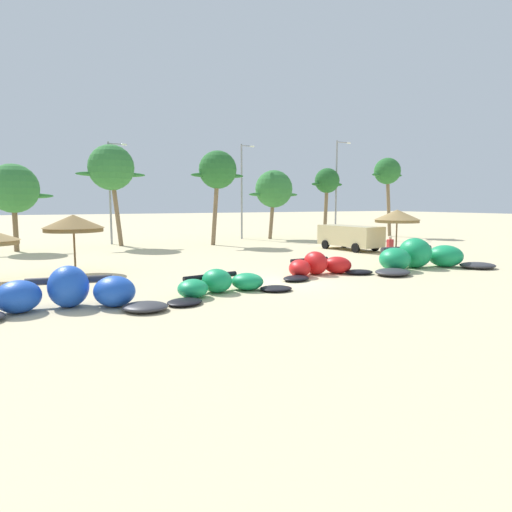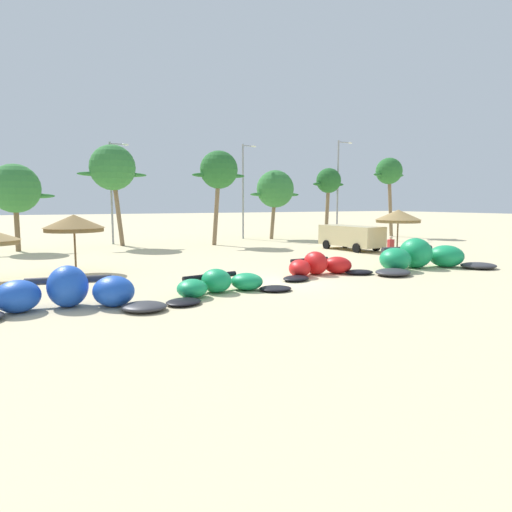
{
  "view_description": "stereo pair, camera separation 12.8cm",
  "coord_description": "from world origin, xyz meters",
  "px_view_note": "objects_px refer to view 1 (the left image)",
  "views": [
    {
      "loc": [
        -10.75,
        -17.63,
        3.6
      ],
      "look_at": [
        -0.41,
        2.0,
        1.0
      ],
      "focal_mm": 32.17,
      "sensor_mm": 36.0,
      "label": 1
    },
    {
      "loc": [
        -10.64,
        -17.68,
        3.6
      ],
      "look_at": [
        -0.41,
        2.0,
        1.0
      ],
      "focal_mm": 32.17,
      "sensor_mm": 36.0,
      "label": 2
    }
  ],
  "objects_px": {
    "parked_van": "(349,236)",
    "beach_umbrella_near_palms": "(397,216)",
    "palm_center_left": "(218,171)",
    "palm_center_right": "(274,189)",
    "beach_umbrella_middle": "(73,223)",
    "palm_right_of_gap": "(327,182)",
    "lamppost_west_center": "(111,187)",
    "kite_far_left": "(68,293)",
    "kite_left_of_center": "(319,266)",
    "palm_right": "(387,172)",
    "person_by_umbrellas": "(390,249)",
    "lamppost_east": "(337,184)",
    "kite_center": "(421,257)",
    "kite_left": "(221,284)",
    "palm_left_of_gap": "(111,168)",
    "palm_left": "(13,189)",
    "lamppost_east_center": "(243,187)"
  },
  "relations": [
    {
      "from": "kite_left",
      "to": "beach_umbrella_near_palms",
      "type": "height_order",
      "value": "beach_umbrella_near_palms"
    },
    {
      "from": "beach_umbrella_middle",
      "to": "lamppost_east",
      "type": "distance_m",
      "value": 30.17
    },
    {
      "from": "palm_left",
      "to": "beach_umbrella_middle",
      "type": "bearing_deg",
      "value": -78.86
    },
    {
      "from": "person_by_umbrellas",
      "to": "palm_center_left",
      "type": "xyz_separation_m",
      "value": [
        -4.43,
        15.67,
        5.42
      ]
    },
    {
      "from": "palm_left",
      "to": "lamppost_east",
      "type": "height_order",
      "value": "lamppost_east"
    },
    {
      "from": "parked_van",
      "to": "kite_center",
      "type": "bearing_deg",
      "value": -107.07
    },
    {
      "from": "kite_far_left",
      "to": "palm_right",
      "type": "bearing_deg",
      "value": 31.25
    },
    {
      "from": "lamppost_west_center",
      "to": "lamppost_east",
      "type": "height_order",
      "value": "lamppost_east"
    },
    {
      "from": "kite_left_of_center",
      "to": "palm_right_of_gap",
      "type": "xyz_separation_m",
      "value": [
        15.01,
        19.72,
        5.21
      ]
    },
    {
      "from": "kite_far_left",
      "to": "lamppost_east",
      "type": "relative_size",
      "value": 0.68
    },
    {
      "from": "parked_van",
      "to": "beach_umbrella_near_palms",
      "type": "bearing_deg",
      "value": -70.12
    },
    {
      "from": "kite_center",
      "to": "palm_right",
      "type": "bearing_deg",
      "value": 50.84
    },
    {
      "from": "kite_left_of_center",
      "to": "palm_center_right",
      "type": "relative_size",
      "value": 0.82
    },
    {
      "from": "parked_van",
      "to": "palm_left",
      "type": "relative_size",
      "value": 0.84
    },
    {
      "from": "palm_center_right",
      "to": "palm_right",
      "type": "relative_size",
      "value": 0.82
    },
    {
      "from": "parked_van",
      "to": "palm_left_of_gap",
      "type": "xyz_separation_m",
      "value": [
        -15.31,
        11.34,
        5.26
      ]
    },
    {
      "from": "kite_far_left",
      "to": "beach_umbrella_middle",
      "type": "height_order",
      "value": "beach_umbrella_middle"
    },
    {
      "from": "kite_far_left",
      "to": "kite_left_of_center",
      "type": "relative_size",
      "value": 1.21
    },
    {
      "from": "beach_umbrella_near_palms",
      "to": "parked_van",
      "type": "xyz_separation_m",
      "value": [
        -1.31,
        3.61,
        -1.55
      ]
    },
    {
      "from": "kite_center",
      "to": "palm_center_right",
      "type": "bearing_deg",
      "value": 81.44
    },
    {
      "from": "palm_left_of_gap",
      "to": "lamppost_east",
      "type": "bearing_deg",
      "value": -1.75
    },
    {
      "from": "kite_center",
      "to": "person_by_umbrellas",
      "type": "bearing_deg",
      "value": 84.0
    },
    {
      "from": "parked_van",
      "to": "palm_center_right",
      "type": "xyz_separation_m",
      "value": [
        0.26,
        11.91,
        3.78
      ]
    },
    {
      "from": "kite_left",
      "to": "beach_umbrella_middle",
      "type": "distance_m",
      "value": 9.77
    },
    {
      "from": "kite_left",
      "to": "palm_left",
      "type": "distance_m",
      "value": 23.05
    },
    {
      "from": "kite_center",
      "to": "parked_van",
      "type": "relative_size",
      "value": 1.53
    },
    {
      "from": "kite_left",
      "to": "beach_umbrella_near_palms",
      "type": "distance_m",
      "value": 18.41
    },
    {
      "from": "palm_center_left",
      "to": "lamppost_east_center",
      "type": "xyz_separation_m",
      "value": [
        4.77,
        4.98,
        -1.1
      ]
    },
    {
      "from": "palm_center_left",
      "to": "beach_umbrella_middle",
      "type": "bearing_deg",
      "value": -138.75
    },
    {
      "from": "palm_center_left",
      "to": "palm_center_right",
      "type": "xyz_separation_m",
      "value": [
        7.42,
        3.41,
        -1.36
      ]
    },
    {
      "from": "kite_far_left",
      "to": "lamppost_east",
      "type": "distance_m",
      "value": 35.89
    },
    {
      "from": "palm_left",
      "to": "lamppost_west_center",
      "type": "distance_m",
      "value": 7.98
    },
    {
      "from": "palm_right",
      "to": "lamppost_west_center",
      "type": "height_order",
      "value": "lamppost_west_center"
    },
    {
      "from": "kite_left_of_center",
      "to": "palm_left_of_gap",
      "type": "height_order",
      "value": "palm_left_of_gap"
    },
    {
      "from": "parked_van",
      "to": "person_by_umbrellas",
      "type": "distance_m",
      "value": 7.67
    },
    {
      "from": "kite_left_of_center",
      "to": "person_by_umbrellas",
      "type": "height_order",
      "value": "person_by_umbrellas"
    },
    {
      "from": "beach_umbrella_middle",
      "to": "lamppost_east",
      "type": "bearing_deg",
      "value": 26.28
    },
    {
      "from": "kite_far_left",
      "to": "palm_center_right",
      "type": "xyz_separation_m",
      "value": [
        21.3,
        23.03,
        4.32
      ]
    },
    {
      "from": "kite_left",
      "to": "parked_van",
      "type": "xyz_separation_m",
      "value": [
        15.39,
        11.04,
        0.72
      ]
    },
    {
      "from": "palm_right_of_gap",
      "to": "lamppost_west_center",
      "type": "relative_size",
      "value": 0.81
    },
    {
      "from": "kite_left_of_center",
      "to": "palm_left_of_gap",
      "type": "distance_m",
      "value": 22.07
    },
    {
      "from": "beach_umbrella_middle",
      "to": "lamppost_west_center",
      "type": "relative_size",
      "value": 0.35
    },
    {
      "from": "kite_far_left",
      "to": "kite_left_of_center",
      "type": "xyz_separation_m",
      "value": [
        11.81,
        2.08,
        -0.11
      ]
    },
    {
      "from": "palm_right_of_gap",
      "to": "kite_left",
      "type": "bearing_deg",
      "value": -134.26
    },
    {
      "from": "palm_center_right",
      "to": "palm_right_of_gap",
      "type": "xyz_separation_m",
      "value": [
        5.52,
        -1.24,
        0.78
      ]
    },
    {
      "from": "kite_left_of_center",
      "to": "parked_van",
      "type": "xyz_separation_m",
      "value": [
        9.23,
        9.04,
        0.65
      ]
    },
    {
      "from": "palm_right_of_gap",
      "to": "palm_right",
      "type": "relative_size",
      "value": 0.86
    },
    {
      "from": "parked_van",
      "to": "lamppost_east",
      "type": "bearing_deg",
      "value": 56.46
    },
    {
      "from": "beach_umbrella_middle",
      "to": "palm_right",
      "type": "relative_size",
      "value": 0.37
    },
    {
      "from": "kite_far_left",
      "to": "beach_umbrella_middle",
      "type": "bearing_deg",
      "value": 82.09
    }
  ]
}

